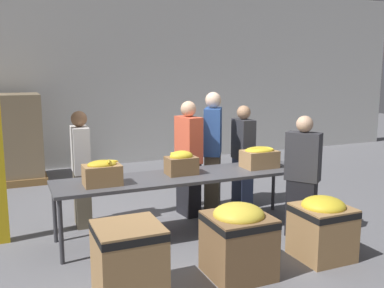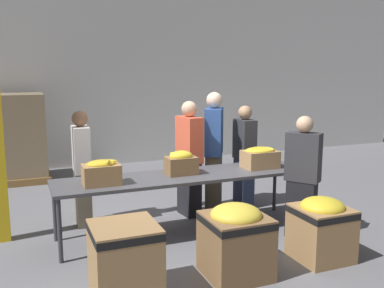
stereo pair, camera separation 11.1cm
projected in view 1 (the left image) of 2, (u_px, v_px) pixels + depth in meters
ground_plane at (185, 232)px, 5.56m from camera, size 30.00×30.00×0.00m
wall_back at (106, 74)px, 9.30m from camera, size 16.00×0.08×4.00m
sorting_table at (185, 178)px, 5.43m from camera, size 3.26×0.78×0.77m
banana_box_0 at (102, 173)px, 4.91m from camera, size 0.42×0.30×0.31m
banana_box_1 at (181, 163)px, 5.43m from camera, size 0.38×0.27×0.30m
banana_box_2 at (259, 157)px, 5.82m from camera, size 0.46×0.33×0.29m
volunteer_0 at (243, 157)px, 6.53m from camera, size 0.23×0.43×1.56m
volunteer_1 at (302, 177)px, 5.31m from camera, size 0.41×0.45×1.54m
volunteer_2 at (81, 170)px, 5.68m from camera, size 0.22×0.42×1.56m
volunteer_3 at (189, 159)px, 6.11m from camera, size 0.28×0.47×1.66m
volunteer_4 at (213, 152)px, 6.40m from camera, size 0.44×0.53×1.77m
donation_bin_0 at (129, 259)px, 3.89m from camera, size 0.60×0.60×0.70m
donation_bin_1 at (238, 238)px, 4.33m from camera, size 0.61×0.61×0.76m
donation_bin_2 at (322, 226)px, 4.75m from camera, size 0.57×0.57×0.70m
pallet_stack_0 at (13, 139)px, 8.01m from camera, size 1.09×1.09×1.65m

